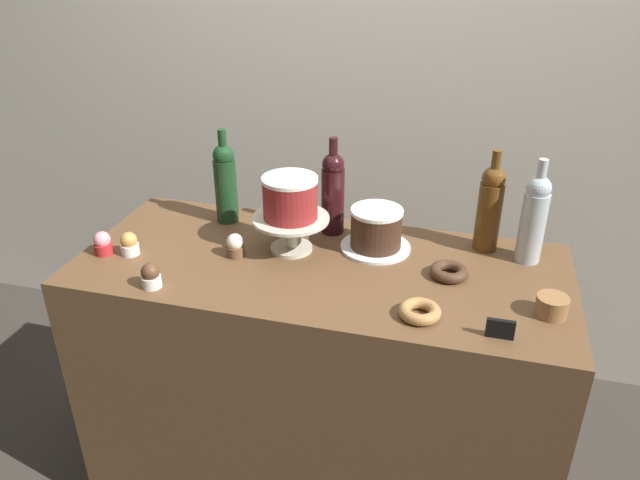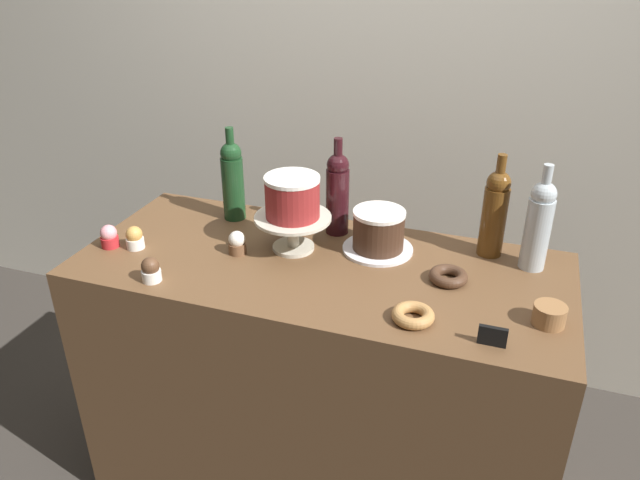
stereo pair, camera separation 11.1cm
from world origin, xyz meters
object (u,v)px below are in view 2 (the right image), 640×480
Objects in this scene: cupcake_strawberry at (109,237)px; price_sign_chalkboard at (493,336)px; cupcake_caramel at (135,238)px; cookie_stack at (549,315)px; cupcake_chocolate at (151,270)px; donut_maple at (413,315)px; chocolate_round_cake at (379,229)px; wine_bottle_amber at (495,212)px; white_layer_cake at (292,197)px; cupcake_vanilla at (237,243)px; wine_bottle_dark_red at (338,192)px; cake_stand_pedestal at (293,226)px; wine_bottle_green at (233,179)px; wine_bottle_clear at (538,224)px; donut_chocolate at (448,276)px.

price_sign_chalkboard is at bearing -6.21° from cupcake_strawberry.
cupcake_caramel reaches higher than price_sign_chalkboard.
price_sign_chalkboard is (-0.13, -0.14, -0.00)m from cookie_stack.
donut_maple is (0.75, 0.05, -0.02)m from cupcake_chocolate.
cupcake_caramel is (-0.73, -0.23, -0.04)m from chocolate_round_cake.
wine_bottle_amber reaches higher than cupcake_chocolate.
wine_bottle_amber reaches higher than cookie_stack.
white_layer_cake is at bearing 154.38° from price_sign_chalkboard.
donut_maple is (-0.15, -0.44, -0.13)m from wine_bottle_amber.
donut_maple is (0.59, -0.18, -0.02)m from cupcake_vanilla.
wine_bottle_dark_red is 4.38× the size of cupcake_strawberry.
cake_stand_pedestal reaches higher than cupcake_strawberry.
cookie_stack reaches higher than donut_maple.
wine_bottle_amber reaches higher than cupcake_caramel.
wine_bottle_amber is 0.49m from wine_bottle_dark_red.
wine_bottle_green is at bearing 151.65° from cake_stand_pedestal.
cake_stand_pedestal is at bearing -163.94° from wine_bottle_amber.
wine_bottle_green is 1.00× the size of wine_bottle_amber.
wine_bottle_amber is at bearing 16.06° from white_layer_cake.
cupcake_caramel is at bearing -161.67° from cake_stand_pedestal.
cookie_stack is at bearing -12.38° from white_layer_cake.
wine_bottle_amber is at bearing 28.13° from cupcake_chocolate.
wine_bottle_dark_red is at bearing 176.87° from wine_bottle_clear.
chocolate_round_cake is at bearing -173.95° from wine_bottle_clear.
cookie_stack is (0.27, -0.13, 0.01)m from donut_chocolate.
wine_bottle_amber is (0.33, 0.09, 0.07)m from chocolate_round_cake.
wine_bottle_clear reaches higher than donut_chocolate.
wine_bottle_clear is at bearing 9.92° from cake_stand_pedestal.
wine_bottle_dark_red is at bearing 154.05° from cookie_stack.
cookie_stack is at bearing -12.38° from cake_stand_pedestal.
cake_stand_pedestal is 0.32m from wine_bottle_green.
cupcake_vanilla is at bearing 164.29° from price_sign_chalkboard.
cake_stand_pedestal is 0.50m from donut_chocolate.
cupcake_chocolate is 0.85m from donut_chocolate.
white_layer_cake reaches higher than donut_maple.
chocolate_round_cake reaches higher than cupcake_chocolate.
wine_bottle_green reaches higher than price_sign_chalkboard.
wine_bottle_clear reaches higher than chocolate_round_cake.
donut_maple is (0.99, -0.09, -0.02)m from cupcake_strawberry.
cake_stand_pedestal is at bearing 154.38° from price_sign_chalkboard.
wine_bottle_amber is (0.59, 0.17, 0.07)m from cake_stand_pedestal.
cupcake_chocolate is 0.66× the size of donut_chocolate.
wine_bottle_clear is at bearing -1.41° from wine_bottle_green.
wine_bottle_dark_red reaches higher than donut_maple.
cookie_stack is (1.05, -0.32, -0.12)m from wine_bottle_green.
donut_chocolate is at bearing 7.00° from cupcake_caramel.
chocolate_round_cake is 1.94× the size of cookie_stack.
wine_bottle_clear is 1.13m from cupcake_chocolate.
wine_bottle_green is at bearing 117.70° from cupcake_vanilla.
wine_bottle_amber is 2.91× the size of donut_maple.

